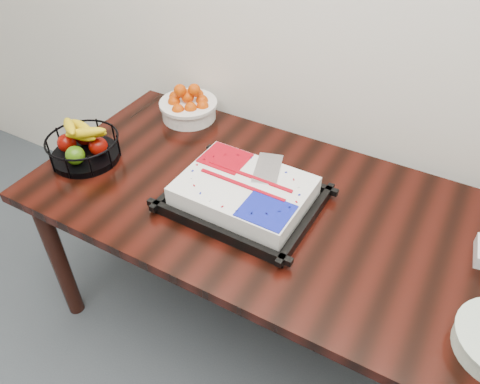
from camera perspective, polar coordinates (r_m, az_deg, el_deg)
The scene contains 4 objects.
table at distance 1.74m, azimuth 3.86°, elevation -3.42°, with size 1.80×0.90×0.75m.
cake_tray at distance 1.64m, azimuth 0.53°, elevation -0.26°, with size 0.51×0.41×0.10m.
tangerine_bowl at distance 2.12m, azimuth -6.33°, elevation 10.65°, with size 0.26×0.26×0.16m.
fruit_basket at distance 1.95m, azimuth -18.56°, elevation 5.37°, with size 0.29×0.29×0.15m.
Camera 1 is at (0.51, 0.85, 1.88)m, focal length 35.00 mm.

